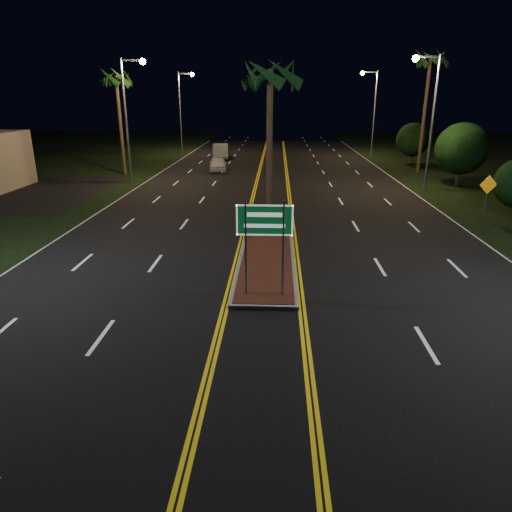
# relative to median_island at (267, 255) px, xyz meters

# --- Properties ---
(ground) EXTENTS (120.00, 120.00, 0.00)m
(ground) POSITION_rel_median_island_xyz_m (0.00, -7.00, -0.08)
(ground) COLOR black
(ground) RESTS_ON ground
(median_island) EXTENTS (2.25, 10.25, 0.17)m
(median_island) POSITION_rel_median_island_xyz_m (0.00, 0.00, 0.00)
(median_island) COLOR gray
(median_island) RESTS_ON ground
(highway_sign) EXTENTS (1.80, 0.08, 3.20)m
(highway_sign) POSITION_rel_median_island_xyz_m (0.00, -4.20, 2.32)
(highway_sign) COLOR gray
(highway_sign) RESTS_ON ground
(streetlight_left_mid) EXTENTS (1.91, 0.44, 9.00)m
(streetlight_left_mid) POSITION_rel_median_island_xyz_m (-10.61, 17.00, 5.57)
(streetlight_left_mid) COLOR gray
(streetlight_left_mid) RESTS_ON ground
(streetlight_left_far) EXTENTS (1.91, 0.44, 9.00)m
(streetlight_left_far) POSITION_rel_median_island_xyz_m (-10.61, 37.00, 5.57)
(streetlight_left_far) COLOR gray
(streetlight_left_far) RESTS_ON ground
(streetlight_right_mid) EXTENTS (1.91, 0.44, 9.00)m
(streetlight_right_mid) POSITION_rel_median_island_xyz_m (10.61, 15.00, 5.57)
(streetlight_right_mid) COLOR gray
(streetlight_right_mid) RESTS_ON ground
(streetlight_right_far) EXTENTS (1.91, 0.44, 9.00)m
(streetlight_right_far) POSITION_rel_median_island_xyz_m (10.61, 35.00, 5.57)
(streetlight_right_far) COLOR gray
(streetlight_right_far) RESTS_ON ground
(palm_median) EXTENTS (2.40, 2.40, 8.30)m
(palm_median) POSITION_rel_median_island_xyz_m (0.00, 3.50, 7.19)
(palm_median) COLOR #382819
(palm_median) RESTS_ON ground
(palm_left_far) EXTENTS (2.40, 2.40, 8.80)m
(palm_left_far) POSITION_rel_median_island_xyz_m (-12.80, 21.00, 7.66)
(palm_left_far) COLOR #382819
(palm_left_far) RESTS_ON ground
(palm_right_far) EXTENTS (2.40, 2.40, 10.30)m
(palm_right_far) POSITION_rel_median_island_xyz_m (12.80, 23.00, 9.06)
(palm_right_far) COLOR #382819
(palm_right_far) RESTS_ON ground
(shrub_mid) EXTENTS (3.78, 3.78, 4.62)m
(shrub_mid) POSITION_rel_median_island_xyz_m (14.00, 17.00, 2.64)
(shrub_mid) COLOR #382819
(shrub_mid) RESTS_ON ground
(shrub_far) EXTENTS (3.24, 3.24, 3.96)m
(shrub_far) POSITION_rel_median_island_xyz_m (13.80, 29.00, 2.25)
(shrub_far) COLOR #382819
(shrub_far) RESTS_ON ground
(car_near) EXTENTS (2.46, 4.67, 1.49)m
(car_near) POSITION_rel_median_island_xyz_m (-5.00, 23.44, 0.66)
(car_near) COLOR white
(car_near) RESTS_ON ground
(car_far) EXTENTS (2.94, 5.59, 1.78)m
(car_far) POSITION_rel_median_island_xyz_m (-5.82, 32.20, 0.81)
(car_far) COLOR silver
(car_far) RESTS_ON ground
(warning_sign) EXTENTS (1.00, 0.23, 2.41)m
(warning_sign) POSITION_rel_median_island_xyz_m (11.73, 6.79, 1.48)
(warning_sign) COLOR gray
(warning_sign) RESTS_ON ground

